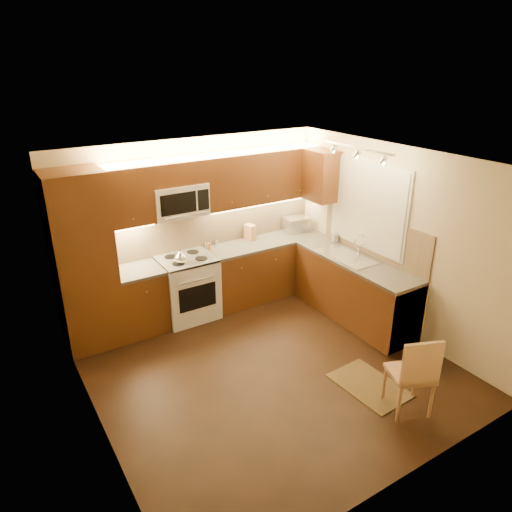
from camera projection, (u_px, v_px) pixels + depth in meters
floor at (269, 368)px, 5.77m from camera, size 4.00×4.00×0.01m
ceiling at (272, 163)px, 4.80m from camera, size 4.00×4.00×0.01m
wall_back at (194, 225)px, 6.85m from camera, size 4.00×0.01×2.50m
wall_front at (411, 366)px, 3.72m from camera, size 4.00×0.01×2.50m
wall_left at (88, 324)px, 4.31m from camera, size 0.01×4.00×2.50m
wall_right at (396, 241)px, 6.26m from camera, size 0.01×4.00×2.50m
pantry at (84, 263)px, 5.85m from camera, size 0.70×0.60×2.30m
base_cab_back_left at (141, 301)px, 6.45m from camera, size 0.62×0.60×0.86m
counter_back_left at (138, 271)px, 6.28m from camera, size 0.62×0.60×0.04m
base_cab_back_right at (265, 269)px, 7.44m from camera, size 1.92×0.60×0.86m
counter_back_right at (266, 242)px, 7.27m from camera, size 1.92×0.60×0.04m
base_cab_right at (354, 290)px, 6.74m from camera, size 0.60×2.00×0.86m
counter_right at (356, 261)px, 6.57m from camera, size 0.60×2.00×0.04m
dishwasher at (390, 311)px, 6.20m from camera, size 0.58×0.60×0.84m
backsplash_back at (216, 225)px, 7.03m from camera, size 3.30×0.02×0.60m
backsplash_right at (374, 236)px, 6.59m from camera, size 0.02×2.00×0.60m
upper_cab_back_left at (127, 196)px, 5.99m from camera, size 0.62×0.35×0.75m
upper_cab_back_right at (262, 176)px, 6.98m from camera, size 1.92×0.35×0.75m
upper_cab_bridge at (176, 172)px, 6.24m from camera, size 0.76×0.35×0.31m
upper_cab_right_corner at (321, 176)px, 7.03m from camera, size 0.35×0.50×0.75m
stove at (188, 288)px, 6.76m from camera, size 0.76×0.65×0.92m
microwave at (178, 200)px, 6.38m from camera, size 0.76×0.38×0.44m
window_frame at (368, 206)px, 6.55m from camera, size 0.03×1.44×1.24m
window_blinds at (367, 206)px, 6.54m from camera, size 0.02×1.36×1.16m
sink at (349, 252)px, 6.65m from camera, size 0.52×0.86×0.15m
faucet at (359, 244)px, 6.71m from camera, size 0.20×0.04×0.30m
track_light_bar at (358, 148)px, 5.89m from camera, size 0.04×1.20×0.03m
kettle at (180, 257)px, 6.37m from camera, size 0.22×0.22×0.20m
toaster_oven at (296, 224)px, 7.62m from camera, size 0.40×0.31×0.23m
knife_block at (250, 232)px, 7.26m from camera, size 0.14×0.19×0.24m
spice_jar_a at (216, 242)px, 7.08m from camera, size 0.06×0.06×0.08m
spice_jar_b at (206, 244)px, 6.99m from camera, size 0.05×0.05×0.09m
spice_jar_c at (206, 245)px, 6.98m from camera, size 0.05×0.05×0.09m
spice_jar_d at (209, 246)px, 6.90m from camera, size 0.06×0.06×0.10m
soap_bottle at (335, 236)px, 7.20m from camera, size 0.09×0.09×0.17m
rug at (369, 385)px, 5.44m from camera, size 0.62×0.89×0.01m
dining_chair at (410, 372)px, 4.93m from camera, size 0.54×0.54×0.94m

